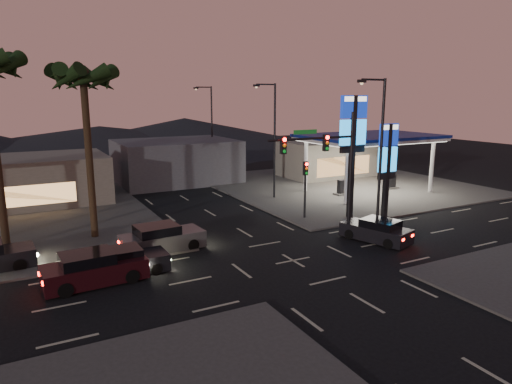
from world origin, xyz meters
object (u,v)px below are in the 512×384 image
traffic_signal_mast (329,159)px  car_lane_a_mid (93,269)px  pylon_sign_short (388,156)px  car_lane_a_front (124,262)px  pylon_sign_tall (353,132)px  gas_station (370,139)px  suv_station (377,231)px  car_lane_b_front (161,239)px

traffic_signal_mast → car_lane_a_mid: bearing=-179.7°
pylon_sign_short → car_lane_a_front: pylon_sign_short is taller
car_lane_a_front → car_lane_a_mid: (-1.57, -0.45, 0.09)m
pylon_sign_tall → car_lane_a_mid: bearing=-169.2°
pylon_sign_short → traffic_signal_mast: traffic_signal_mast is taller
pylon_sign_tall → pylon_sign_short: bearing=-21.8°
pylon_sign_tall → car_lane_a_mid: (-18.76, -3.58, -5.65)m
gas_station → suv_station: bearing=-129.4°
car_lane_a_front → suv_station: 15.32m
traffic_signal_mast → car_lane_b_front: bearing=162.6°
car_lane_a_front → car_lane_b_front: 3.83m
pylon_sign_tall → suv_station: size_ratio=1.95×
pylon_sign_tall → traffic_signal_mast: size_ratio=1.12×
car_lane_a_mid → car_lane_b_front: (4.31, 3.12, -0.00)m
pylon_sign_tall → pylon_sign_short: size_ratio=1.29×
traffic_signal_mast → car_lane_b_front: size_ratio=1.59×
gas_station → car_lane_a_mid: gas_station is taller
car_lane_b_front → suv_station: 13.27m
car_lane_b_front → suv_station: car_lane_b_front is taller
gas_station → pylon_sign_short: bearing=-123.7°
pylon_sign_short → pylon_sign_tall: bearing=158.2°
gas_station → car_lane_b_front: (-21.94, -6.97, -4.34)m
gas_station → car_lane_a_front: size_ratio=2.79×
car_lane_a_mid → car_lane_b_front: size_ratio=1.00×
gas_station → traffic_signal_mast: (-12.24, -10.01, 0.15)m
traffic_signal_mast → suv_station: bearing=-28.7°
pylon_sign_tall → car_lane_b_front: size_ratio=1.79×
car_lane_a_mid → traffic_signal_mast: bearing=0.3°
car_lane_a_front → car_lane_b_front: car_lane_b_front is taller
pylon_sign_tall → car_lane_a_front: size_ratio=2.06×
pylon_sign_tall → traffic_signal_mast: bearing=-143.5°
gas_station → suv_station: (-9.48, -11.53, -4.42)m
traffic_signal_mast → car_lane_a_mid: size_ratio=1.59×
gas_station → car_lane_a_front: (-24.68, -9.63, -4.42)m
car_lane_b_front → suv_station: (12.46, -4.56, -0.08)m
pylon_sign_short → car_lane_b_front: (-16.94, 0.53, -3.91)m
traffic_signal_mast → car_lane_a_mid: (-14.01, -0.07, -4.48)m
traffic_signal_mast → car_lane_a_front: bearing=178.3°
gas_station → pylon_sign_tall: bearing=-139.1°
car_lane_b_front → pylon_sign_short: bearing=-1.8°
car_lane_b_front → suv_station: bearing=-20.1°
gas_station → car_lane_b_front: size_ratio=2.43×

